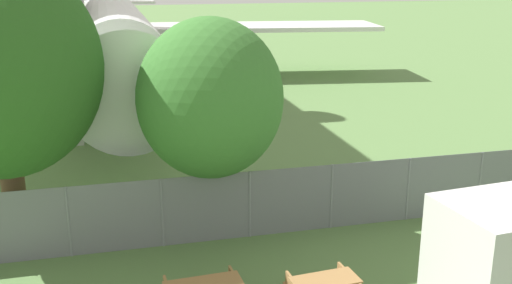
# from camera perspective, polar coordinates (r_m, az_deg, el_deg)

# --- Properties ---
(perimeter_fence) EXTENTS (56.07, 0.07, 2.04)m
(perimeter_fence) POSITION_cam_1_polar(r_m,az_deg,el_deg) (18.32, 7.19, -5.18)
(perimeter_fence) COLOR slate
(perimeter_fence) RESTS_ON ground
(airplane) EXTENTS (37.85, 45.76, 11.69)m
(airplane) POSITION_cam_1_polar(r_m,az_deg,el_deg) (40.70, -13.56, 10.82)
(airplane) COLOR white
(airplane) RESTS_ON ground
(tree_near_hangar) EXTENTS (4.15, 4.15, 6.43)m
(tree_near_hangar) POSITION_cam_1_polar(r_m,az_deg,el_deg) (16.90, -4.39, 4.09)
(tree_near_hangar) COLOR brown
(tree_near_hangar) RESTS_ON ground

